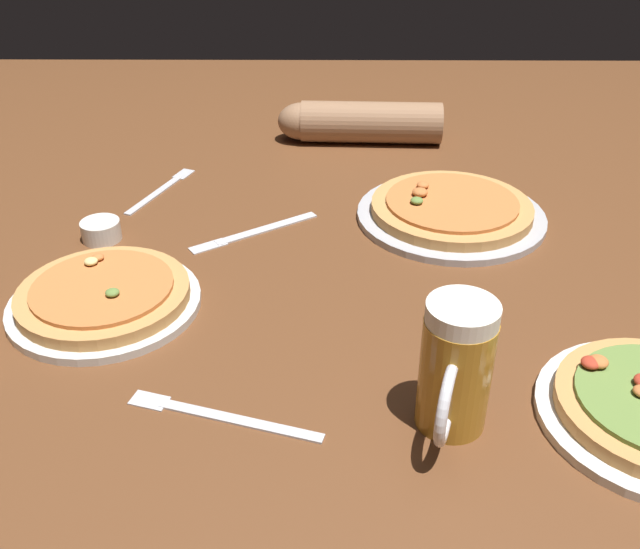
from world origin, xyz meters
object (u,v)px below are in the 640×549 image
ramekin_sauce (101,230)px  knife_right (254,231)px  pizza_plate_far (451,211)px  fork_left (162,189)px  fork_spare (219,415)px  diner_arm (356,122)px  beer_mug_dark (455,369)px  pizza_plate_near (104,297)px

ramekin_sauce → knife_right: bearing=5.2°
pizza_plate_far → fork_left: 0.53m
knife_right → fork_spare: size_ratio=0.89×
fork_left → fork_spare: bearing=-73.1°
fork_spare → diner_arm: 0.87m
pizza_plate_far → beer_mug_dark: size_ratio=2.02×
beer_mug_dark → fork_spare: bearing=178.3°
pizza_plate_near → knife_right: bearing=48.6°
pizza_plate_near → diner_arm: diner_arm is taller
beer_mug_dark → fork_left: (-0.44, 0.61, -0.08)m
beer_mug_dark → fork_spare: 0.27m
fork_spare → diner_arm: bearing=77.8°
ramekin_sauce → diner_arm: (0.43, 0.43, 0.03)m
pizza_plate_far → beer_mug_dark: beer_mug_dark is taller
ramekin_sauce → fork_left: ramekin_sauce is taller
pizza_plate_near → knife_right: size_ratio=1.30×
beer_mug_dark → ramekin_sauce: 0.66m
knife_right → fork_spare: (-0.00, -0.44, -0.00)m
ramekin_sauce → diner_arm: diner_arm is taller
fork_spare → diner_arm: (0.18, 0.85, 0.04)m
pizza_plate_near → pizza_plate_far: size_ratio=0.83×
pizza_plate_near → beer_mug_dark: beer_mug_dark is taller
fork_spare → ramekin_sauce: bearing=120.5°
pizza_plate_near → fork_spare: bearing=-49.6°
pizza_plate_near → pizza_plate_far: pizza_plate_far is taller
pizza_plate_near → fork_spare: size_ratio=1.15×
pizza_plate_near → fork_left: size_ratio=1.33×
pizza_plate_near → fork_spare: 0.29m
pizza_plate_near → diner_arm: 0.73m
fork_spare → pizza_plate_near: bearing=130.4°
pizza_plate_near → beer_mug_dark: size_ratio=1.68×
beer_mug_dark → diner_arm: 0.86m
pizza_plate_near → fork_left: pizza_plate_near is taller
beer_mug_dark → ramekin_sauce: beer_mug_dark is taller
beer_mug_dark → knife_right: (-0.26, 0.45, -0.08)m
pizza_plate_far → ramekin_sauce: pizza_plate_far is taller
diner_arm → ramekin_sauce: bearing=-134.7°
knife_right → ramekin_sauce: bearing=-174.8°
beer_mug_dark → fork_left: size_ratio=0.79×
pizza_plate_near → pizza_plate_far: 0.59m
fork_left → diner_arm: size_ratio=0.58×
pizza_plate_near → pizza_plate_far: (0.52, 0.27, -0.00)m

